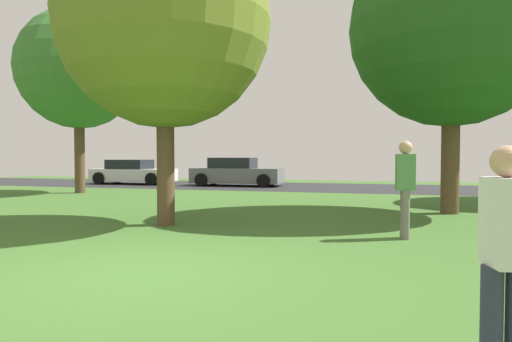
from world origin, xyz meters
The scene contains 9 objects.
ground_plane centered at (0.00, 0.00, 0.00)m, with size 44.00×44.00×0.00m, color #3D6628.
road_strip centered at (0.00, 16.00, 0.00)m, with size 44.00×6.40×0.01m, color #28282B.
oak_tree_right centered at (4.73, 7.25, 4.82)m, with size 5.18×5.18×7.42m.
maple_tree_far centered at (-1.47, 3.56, 4.33)m, with size 4.53×4.53×6.61m.
oak_tree_left centered at (-8.64, 10.15, 4.95)m, with size 4.76×4.76×7.35m.
person_thrower centered at (3.41, 3.27, 0.98)m, with size 0.34×0.30×1.76m.
person_bystander centered at (3.74, -1.86, 0.85)m, with size 0.30×0.36×1.55m.
parked_car_white centered at (-9.65, 15.79, 0.60)m, with size 4.37×1.93×1.29m.
parked_car_grey centered at (-3.88, 15.88, 0.65)m, with size 4.49×1.95×1.41m.
Camera 1 is at (2.93, -5.03, 1.49)m, focal length 30.91 mm.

